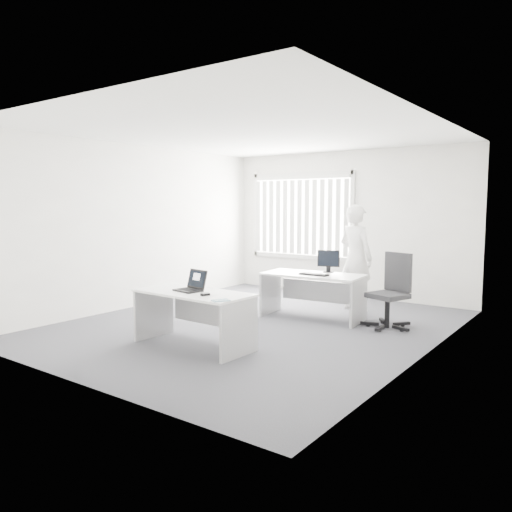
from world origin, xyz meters
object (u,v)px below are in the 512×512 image
Objects in this scene: person at (356,258)px; monitor at (328,261)px; office_chair at (390,304)px; desk_near at (193,307)px; desk_far at (313,286)px; laptop at (188,281)px.

monitor is (-0.15, -0.69, -0.01)m from person.
monitor is (-1.08, 0.14, 0.55)m from office_chair.
desk_far is (0.44, 2.24, 0.01)m from desk_near.
desk_far is at bearing -153.96° from office_chair.
laptop is (-1.71, -2.41, 0.49)m from office_chair.
person reaches higher than monitor.
monitor is (0.56, 2.53, 0.38)m from desk_near.
laptop is at bearing -107.78° from desk_far.
person is 3.33m from laptop.
desk_near is 0.33m from laptop.
office_chair is 0.61× the size of person.
laptop is (-0.51, -2.26, 0.32)m from desk_far.
desk_near is 2.90m from office_chair.
person is 5.25× the size of laptop.
office_chair reaches higher than laptop.
desk_near is 1.43× the size of office_chair.
office_chair reaches higher than desk_near.
person is (-0.93, 0.83, 0.55)m from office_chair.
person is 5.01× the size of monitor.
office_chair is 2.99m from laptop.
desk_near is 3.32m from person.
desk_near is 0.87× the size of person.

